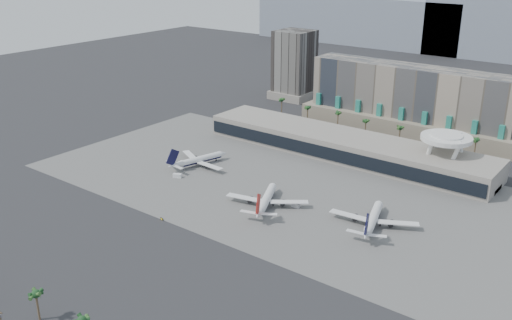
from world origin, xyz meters
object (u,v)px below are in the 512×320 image
Objects in this scene: airliner_centre at (266,199)px; airliner_right at (373,218)px; service_vehicle_a at (177,176)px; taxiway_sign at (162,219)px; airliner_left at (199,160)px; service_vehicle_b at (296,205)px.

airliner_centre reaches higher than airliner_right.
service_vehicle_a is (-104.58, -12.44, -2.40)m from airliner_right.
airliner_centre reaches higher than taxiway_sign.
service_vehicle_a is (3.01, -19.56, -2.23)m from airliner_left.
airliner_left is 66.33m from taxiway_sign.
airliner_centre is 0.96× the size of airliner_right.
taxiway_sign is (-28.07, -38.99, -3.02)m from airliner_centre.
service_vehicle_a is 2.13× the size of taxiway_sign.
taxiway_sign is (31.75, -58.16, -2.83)m from airliner_left.
airliner_left is 107.82m from airliner_right.
airliner_right is at bearing 47.68° from taxiway_sign.
airliner_right reaches higher than airliner_left.
airliner_right is at bearing 11.54° from airliner_left.
airliner_left is at bearing 137.75° from airliner_centre.
airliner_right is (107.59, -7.12, 0.17)m from airliner_left.
airliner_centre is at bearing 67.99° from taxiway_sign.
airliner_left is 8.50× the size of service_vehicle_a.
airliner_right reaches higher than service_vehicle_b.
airliner_right is 91.46m from taxiway_sign.
service_vehicle_b is at bearing -17.90° from service_vehicle_a.
airliner_centre is 13.78m from service_vehicle_b.
airliner_right is at bearing -10.32° from airliner_centre.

